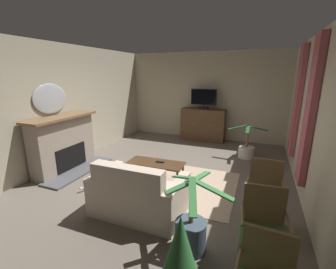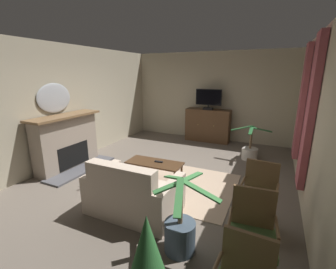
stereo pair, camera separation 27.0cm
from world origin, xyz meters
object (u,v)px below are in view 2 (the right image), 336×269
(coffee_table, at_px, (154,165))
(wall_mirror_oval, at_px, (54,98))
(television, at_px, (208,99))
(cat, at_px, (101,178))
(potted_plant_small_fern_corner, at_px, (250,152))
(side_chair_tucked_against_wall, at_px, (259,194))
(tv_cabinet, at_px, (208,126))
(sofa_floral, at_px, (132,195))
(potted_plant_tall_palm_by_window, at_px, (180,233))
(fireplace, at_px, (67,143))
(tv_remote, at_px, (159,162))
(side_chair_nearest_door, at_px, (252,231))

(coffee_table, bearing_deg, wall_mirror_oval, -176.02)
(television, bearing_deg, cat, -105.94)
(potted_plant_small_fern_corner, bearing_deg, side_chair_tucked_against_wall, -81.92)
(cat, bearing_deg, potted_plant_small_fern_corner, 46.71)
(tv_cabinet, height_order, television, television)
(tv_cabinet, bearing_deg, sofa_floral, -89.48)
(sofa_floral, distance_m, potted_plant_small_fern_corner, 3.57)
(tv_cabinet, bearing_deg, cat, -105.73)
(wall_mirror_oval, height_order, cat, wall_mirror_oval)
(wall_mirror_oval, relative_size, cat, 1.29)
(television, relative_size, potted_plant_tall_palm_by_window, 0.80)
(wall_mirror_oval, bearing_deg, potted_plant_small_fern_corner, 30.11)
(fireplace, bearing_deg, cat, -15.94)
(fireplace, distance_m, coffee_table, 2.21)
(sofa_floral, height_order, potted_plant_small_fern_corner, sofa_floral)
(fireplace, distance_m, side_chair_tucked_against_wall, 4.22)
(tv_cabinet, distance_m, sofa_floral, 4.47)
(cat, bearing_deg, potted_plant_tall_palm_by_window, -25.57)
(tv_cabinet, distance_m, cat, 4.06)
(potted_plant_small_fern_corner, relative_size, potted_plant_tall_palm_by_window, 0.97)
(side_chair_tucked_against_wall, relative_size, potted_plant_small_fern_corner, 0.97)
(side_chair_tucked_against_wall, xyz_separation_m, cat, (-2.95, 0.11, -0.40))
(fireplace, xyz_separation_m, side_chair_tucked_against_wall, (4.20, -0.46, -0.08))
(television, xyz_separation_m, potted_plant_tall_palm_by_window, (1.03, -4.85, -1.13))
(television, bearing_deg, tv_remote, -91.38)
(sofa_floral, bearing_deg, cat, 153.08)
(wall_mirror_oval, distance_m, potted_plant_tall_palm_by_window, 4.11)
(side_chair_nearest_door, bearing_deg, coffee_table, 142.92)
(wall_mirror_oval, xyz_separation_m, cat, (1.50, -0.36, -1.50))
(side_chair_nearest_door, relative_size, cat, 1.40)
(tv_cabinet, bearing_deg, side_chair_nearest_door, -69.29)
(television, bearing_deg, potted_plant_tall_palm_by_window, -78.01)
(sofa_floral, height_order, side_chair_nearest_door, side_chair_nearest_door)
(tv_cabinet, bearing_deg, tv_remote, -91.36)
(potted_plant_tall_palm_by_window, bearing_deg, coffee_table, 127.55)
(tv_remote, height_order, cat, tv_remote)
(television, xyz_separation_m, potted_plant_small_fern_corner, (1.45, -1.13, -1.19))
(wall_mirror_oval, xyz_separation_m, tv_remote, (2.51, 0.21, -1.18))
(tv_cabinet, relative_size, television, 1.73)
(sofa_floral, distance_m, cat, 1.29)
(fireplace, relative_size, potted_plant_small_fern_corner, 1.77)
(television, relative_size, tv_remote, 4.78)
(side_chair_tucked_against_wall, height_order, cat, side_chair_tucked_against_wall)
(tv_remote, bearing_deg, potted_plant_tall_palm_by_window, -61.66)
(television, distance_m, sofa_floral, 4.54)
(television, distance_m, side_chair_nearest_door, 5.23)
(tv_cabinet, height_order, side_chair_nearest_door, tv_cabinet)
(television, height_order, potted_plant_small_fern_corner, television)
(side_chair_nearest_door, bearing_deg, potted_plant_tall_palm_by_window, -177.59)
(side_chair_nearest_door, xyz_separation_m, potted_plant_tall_palm_by_window, (-0.81, -0.03, -0.26))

